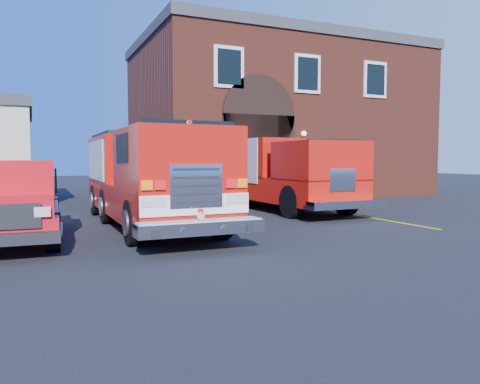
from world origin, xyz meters
name	(u,v)px	position (x,y,z in m)	size (l,w,h in m)	color
ground	(219,244)	(0.00, 0.00, 0.00)	(100.00, 100.00, 0.00)	black
parking_stripe_near	(402,223)	(6.50, 1.00, 0.00)	(0.12, 3.00, 0.01)	yellow
parking_stripe_mid	(343,213)	(6.50, 4.00, 0.00)	(0.12, 3.00, 0.01)	yellow
parking_stripe_far	(301,206)	(6.50, 7.00, 0.00)	(0.12, 3.00, 0.01)	yellow
fire_station	(275,120)	(8.99, 13.98, 4.25)	(15.20, 10.20, 8.45)	maroon
fire_engine	(148,176)	(-0.81, 3.70, 1.49)	(2.73, 9.32, 2.87)	black
pickup_truck	(12,203)	(-4.45, 2.55, 0.93)	(2.40, 6.07, 1.96)	black
secondary_truck	(278,171)	(5.04, 6.36, 1.52)	(2.81, 8.66, 2.80)	black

